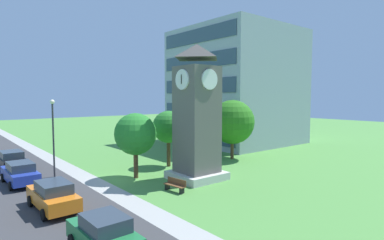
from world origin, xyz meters
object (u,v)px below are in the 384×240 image
tree_near_tower (135,134)px  tree_by_building (232,122)px  parked_car_blue (20,173)px  park_bench (175,185)px  clock_tower (197,120)px  parked_car_green (104,234)px  street_lamp (53,130)px  parked_car_orange (53,195)px  tree_streetside (168,127)px  parked_car_black (11,160)px

tree_near_tower → tree_by_building: size_ratio=0.84×
parked_car_blue → park_bench: bearing=41.8°
clock_tower → tree_near_tower: (-3.39, -3.61, -1.21)m
clock_tower → tree_by_building: clock_tower is taller
parked_car_blue → parked_car_green: 14.02m
clock_tower → street_lamp: size_ratio=1.68×
tree_near_tower → parked_car_orange: size_ratio=1.13×
street_lamp → parked_car_green: size_ratio=1.58×
clock_tower → street_lamp: clock_tower is taller
park_bench → parked_car_blue: bearing=-138.2°
tree_by_building → parked_car_green: 21.87m
tree_streetside → tree_by_building: (1.38, 7.25, 0.20)m
street_lamp → parked_car_black: (-5.36, -2.24, -3.04)m
park_bench → parked_car_orange: bearing=-102.0°
tree_near_tower → parked_car_blue: (-3.91, -7.66, -2.71)m
tree_near_tower → parked_car_green: 12.67m
tree_near_tower → parked_car_black: (-9.87, -7.28, -2.71)m
parked_car_blue → parked_car_green: bearing=2.1°
tree_by_building → parked_car_black: bearing=-116.3°
tree_by_building → park_bench: bearing=-64.7°
clock_tower → park_bench: clock_tower is taller
parked_car_orange → parked_car_green: 6.75m
clock_tower → parked_car_blue: size_ratio=2.21×
clock_tower → tree_streetside: 5.39m
parked_car_black → parked_car_green: (19.97, 0.14, -0.01)m
tree_streetside → tree_by_building: size_ratio=0.84×
parked_car_orange → tree_by_building: bearing=101.3°
parked_car_black → parked_car_blue: size_ratio=0.99×
clock_tower → street_lamp: (-7.89, -8.65, -0.88)m
street_lamp → tree_streetside: size_ratio=1.20×
parked_car_black → parked_car_blue: (5.96, -0.37, -0.00)m
street_lamp → parked_car_black: size_ratio=1.32×
street_lamp → parked_car_black: bearing=-157.3°
tree_near_tower → parked_car_black: tree_near_tower is taller
clock_tower → parked_car_orange: size_ratio=2.29×
street_lamp → parked_car_green: street_lamp is taller
street_lamp → parked_car_black: street_lamp is taller
parked_car_blue → tree_near_tower: bearing=63.0°
street_lamp → parked_car_blue: street_lamp is taller
tree_near_tower → parked_car_black: 12.56m
park_bench → parked_car_orange: size_ratio=0.40×
tree_near_tower → parked_car_green: (10.10, -7.14, -2.72)m
tree_streetside → parked_car_blue: size_ratio=1.09×
tree_streetside → clock_tower: bearing=-9.8°
tree_near_tower → clock_tower: bearing=46.9°
tree_near_tower → tree_by_building: tree_by_building is taller
street_lamp → tree_near_tower: (4.51, 5.04, -0.33)m
parked_car_blue → parked_car_orange: size_ratio=1.03×
park_bench → street_lamp: 11.41m
parked_car_green → street_lamp: bearing=171.8°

